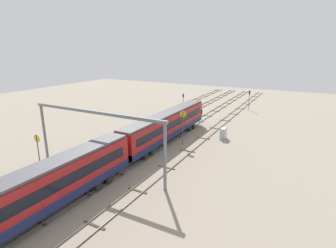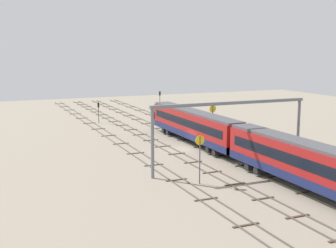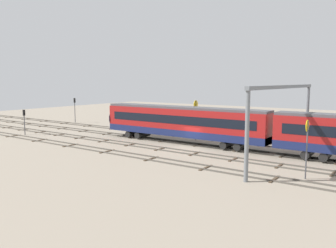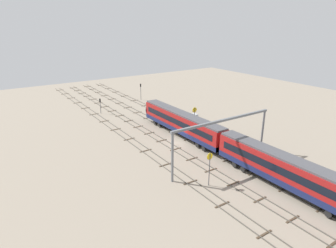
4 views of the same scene
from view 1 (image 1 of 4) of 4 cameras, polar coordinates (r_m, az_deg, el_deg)
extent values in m
plane|color=gray|center=(43.87, -4.65, -4.14)|extent=(142.80, 142.80, 0.00)
cube|color=#59544C|center=(40.27, 5.18, -5.91)|extent=(126.80, 0.07, 0.16)
cube|color=#59544C|center=(40.80, 3.32, -5.57)|extent=(126.80, 0.07, 0.16)
cube|color=#473828|center=(25.76, -15.59, -20.32)|extent=(0.24, 2.40, 0.08)
cube|color=#473828|center=(30.02, -6.57, -14.13)|extent=(0.24, 2.40, 0.08)
cube|color=#473828|center=(35.04, -0.29, -9.38)|extent=(0.24, 2.40, 0.08)
cube|color=#473828|center=(40.54, 4.25, -5.79)|extent=(0.24, 2.40, 0.08)
cube|color=#473828|center=(46.35, 7.63, -3.06)|extent=(0.24, 2.40, 0.08)
cube|color=#473828|center=(52.37, 10.24, -0.94)|extent=(0.24, 2.40, 0.08)
cube|color=#473828|center=(58.53, 12.30, 0.74)|extent=(0.24, 2.40, 0.08)
cube|color=#473828|center=(64.79, 13.97, 2.10)|extent=(0.24, 2.40, 0.08)
cube|color=#473828|center=(71.12, 15.34, 3.22)|extent=(0.24, 2.40, 0.08)
cube|color=#473828|center=(77.52, 16.49, 4.15)|extent=(0.24, 2.40, 0.08)
cube|color=#473828|center=(83.95, 17.47, 4.94)|extent=(0.24, 2.40, 0.08)
cube|color=#473828|center=(90.42, 18.31, 5.61)|extent=(0.24, 2.40, 0.08)
cube|color=#473828|center=(96.92, 19.03, 6.20)|extent=(0.24, 2.40, 0.08)
cube|color=#59544C|center=(42.29, -1.00, -4.75)|extent=(126.80, 0.07, 0.16)
cube|color=#59544C|center=(42.97, -2.68, -4.43)|extent=(126.80, 0.07, 0.16)
cube|color=#473828|center=(27.99, -26.39, -18.31)|extent=(0.24, 2.40, 0.08)
cube|color=#473828|center=(30.84, -17.91, -13.99)|extent=(0.24, 2.40, 0.08)
cube|color=#473828|center=(34.34, -11.25, -10.27)|extent=(0.24, 2.40, 0.08)
cube|color=#473828|center=(38.32, -6.01, -7.17)|extent=(0.24, 2.40, 0.08)
cube|color=#473828|center=(42.64, -1.85, -4.64)|extent=(0.24, 2.40, 0.08)
cube|color=#473828|center=(47.21, 1.51, -2.56)|extent=(0.24, 2.40, 0.08)
cube|color=#473828|center=(51.96, 4.25, -0.86)|extent=(0.24, 2.40, 0.08)
cube|color=#473828|center=(56.85, 6.52, 0.56)|extent=(0.24, 2.40, 0.08)
cube|color=#473828|center=(61.85, 8.44, 1.76)|extent=(0.24, 2.40, 0.08)
cube|color=#473828|center=(66.93, 10.06, 2.77)|extent=(0.24, 2.40, 0.08)
cube|color=#473828|center=(72.07, 11.46, 3.63)|extent=(0.24, 2.40, 0.08)
cube|color=#473828|center=(77.26, 12.67, 4.38)|extent=(0.24, 2.40, 0.08)
cube|color=#473828|center=(82.49, 13.73, 5.04)|extent=(0.24, 2.40, 0.08)
cube|color=#473828|center=(87.76, 14.67, 5.61)|extent=(0.24, 2.40, 0.08)
cube|color=#473828|center=(93.06, 15.50, 6.11)|extent=(0.24, 2.40, 0.08)
cube|color=#473828|center=(98.38, 16.24, 6.57)|extent=(0.24, 2.40, 0.08)
cube|color=#59544C|center=(44.77, -6.55, -3.66)|extent=(126.80, 0.07, 0.16)
cube|color=#59544C|center=(45.57, -8.04, -3.36)|extent=(126.80, 0.07, 0.16)
cube|color=#473828|center=(31.77, -31.66, -14.81)|extent=(0.24, 2.40, 0.08)
cube|color=#473828|center=(33.99, -24.52, -11.78)|extent=(0.24, 2.40, 0.08)
cube|color=#473828|center=(36.73, -18.48, -9.02)|extent=(0.24, 2.40, 0.08)
cube|color=#473828|center=(39.88, -13.42, -6.59)|extent=(0.24, 2.40, 0.08)
cube|color=#473828|center=(43.35, -9.17, -4.49)|extent=(0.24, 2.40, 0.08)
cube|color=#473828|center=(47.07, -5.58, -2.69)|extent=(0.24, 2.40, 0.08)
cube|color=#473828|center=(50.99, -2.55, -1.16)|extent=(0.24, 2.40, 0.08)
cube|color=#473828|center=(55.05, 0.05, 0.16)|extent=(0.24, 2.40, 0.08)
cube|color=#473828|center=(59.25, 2.28, 1.29)|extent=(0.24, 2.40, 0.08)
cube|color=#473828|center=(63.54, 4.21, 2.27)|extent=(0.24, 2.40, 0.08)
cube|color=#473828|center=(67.90, 5.90, 3.12)|extent=(0.24, 2.40, 0.08)
cube|color=#473828|center=(72.34, 7.39, 3.87)|extent=(0.24, 2.40, 0.08)
cube|color=#473828|center=(76.82, 8.70, 4.52)|extent=(0.24, 2.40, 0.08)
cube|color=#473828|center=(81.36, 9.87, 5.11)|extent=(0.24, 2.40, 0.08)
cube|color=#473828|center=(85.93, 10.92, 5.63)|extent=(0.24, 2.40, 0.08)
cube|color=#473828|center=(90.53, 11.87, 6.09)|extent=(0.24, 2.40, 0.08)
cube|color=#473828|center=(95.16, 12.72, 6.51)|extent=(0.24, 2.40, 0.08)
cube|color=#473828|center=(99.81, 13.50, 6.89)|extent=(0.24, 2.40, 0.08)
cube|color=#59544C|center=(47.64, -11.46, -2.66)|extent=(126.80, 0.07, 0.16)
cube|color=#59544C|center=(48.54, -12.77, -2.39)|extent=(126.80, 0.07, 0.16)
cube|color=#473828|center=(39.64, -24.69, -7.82)|extent=(0.24, 2.40, 0.08)
cube|color=#473828|center=(43.56, -17.77, -4.97)|extent=(0.24, 2.40, 0.08)
cube|color=#473828|center=(48.10, -12.12, -2.57)|extent=(0.24, 2.40, 0.08)
cube|color=#473828|center=(53.09, -7.50, -0.58)|extent=(0.24, 2.40, 0.08)
cube|color=#473828|center=(58.42, -3.70, 1.05)|extent=(0.24, 2.40, 0.08)
cube|color=#473828|center=(64.00, -0.55, 2.41)|extent=(0.24, 2.40, 0.08)
cube|color=#473828|center=(69.77, 2.10, 3.54)|extent=(0.24, 2.40, 0.08)
cube|color=#473828|center=(75.69, 4.34, 4.49)|extent=(0.24, 2.40, 0.08)
cube|color=#473828|center=(81.72, 6.26, 5.30)|extent=(0.24, 2.40, 0.08)
cube|color=#473828|center=(87.85, 7.91, 5.99)|extent=(0.24, 2.40, 0.08)
cube|color=#473828|center=(94.06, 9.36, 6.58)|extent=(0.24, 2.40, 0.08)
cube|color=#473828|center=(100.32, 10.62, 7.10)|extent=(0.24, 2.40, 0.08)
cube|color=maroon|center=(43.90, -0.18, -0.14)|extent=(24.00, 2.90, 3.60)
cube|color=navy|center=(44.30, -0.18, -1.82)|extent=(24.00, 2.94, 0.90)
cube|color=#4C4C51|center=(43.40, -0.19, 2.33)|extent=(24.00, 2.50, 0.30)
cube|color=black|center=(43.13, 1.52, 0.16)|extent=(22.00, 0.04, 1.10)
cube|color=black|center=(44.47, -1.84, 0.64)|extent=(22.00, 0.04, 1.10)
cylinder|color=black|center=(37.74, -6.44, -6.62)|extent=(0.90, 2.70, 0.90)
cylinder|color=black|center=(39.12, -4.94, -5.74)|extent=(0.90, 2.70, 0.90)
cylinder|color=black|center=(50.36, 3.50, -0.71)|extent=(0.90, 2.70, 0.90)
cylinder|color=black|center=(51.94, 4.33, -0.21)|extent=(0.90, 2.70, 0.90)
cube|color=maroon|center=(26.52, -27.42, -13.34)|extent=(24.00, 2.90, 3.60)
cube|color=navy|center=(27.16, -27.05, -15.84)|extent=(24.00, 2.94, 0.90)
cube|color=#4C4C51|center=(25.68, -27.98, -9.51)|extent=(24.00, 2.50, 0.30)
cube|color=black|center=(25.22, -25.60, -13.51)|extent=(22.00, 0.04, 1.10)
cube|color=black|center=(27.45, -29.32, -11.58)|extent=(22.00, 0.04, 1.10)
cylinder|color=black|center=(31.23, -16.51, -12.27)|extent=(0.90, 2.70, 0.90)
cylinder|color=black|center=(32.36, -14.25, -11.05)|extent=(0.90, 2.70, 0.90)
cone|color=navy|center=(55.18, 6.17, 2.93)|extent=(1.60, 3.24, 3.24)
cylinder|color=slate|center=(28.47, -0.65, -7.34)|extent=(0.36, 0.36, 7.56)
cylinder|color=slate|center=(40.94, -25.12, -1.56)|extent=(0.36, 0.36, 7.56)
cube|color=slate|center=(32.80, -15.66, 2.50)|extent=(0.40, 19.96, 0.35)
cylinder|color=#4C4C51|center=(42.29, 3.19, -0.88)|extent=(0.12, 0.12, 5.60)
cylinder|color=yellow|center=(41.72, 3.26, 2.16)|extent=(0.05, 1.09, 1.09)
cube|color=black|center=(41.74, 3.28, 2.17)|extent=(0.02, 0.49, 0.12)
cylinder|color=#4C4C51|center=(36.34, -26.11, -5.90)|extent=(0.12, 0.12, 5.04)
cylinder|color=yellow|center=(35.70, -26.46, -2.78)|extent=(0.05, 1.01, 1.01)
cube|color=black|center=(35.72, -26.42, -2.77)|extent=(0.02, 0.45, 0.12)
cylinder|color=#4C4C51|center=(69.90, 17.03, 4.52)|extent=(0.14, 0.14, 4.02)
cube|color=black|center=(69.48, 17.20, 6.51)|extent=(0.20, 0.32, 0.90)
sphere|color=red|center=(69.56, 17.23, 6.68)|extent=(0.20, 0.20, 0.20)
sphere|color=#262626|center=(69.62, 17.20, 6.36)|extent=(0.20, 0.20, 0.20)
cylinder|color=#4C4C51|center=(68.44, 3.29, 4.54)|extent=(0.14, 0.14, 3.02)
cube|color=black|center=(68.08, 3.31, 6.16)|extent=(0.20, 0.32, 0.90)
sphere|color=yellow|center=(68.14, 3.36, 6.34)|extent=(0.20, 0.20, 0.20)
sphere|color=#262626|center=(68.21, 3.35, 6.01)|extent=(0.20, 0.20, 0.20)
cube|color=#B2B7BC|center=(46.56, 11.83, -2.01)|extent=(1.60, 0.79, 1.88)
cube|color=#333333|center=(47.22, 12.13, -1.41)|extent=(0.02, 0.55, 0.24)
camera|label=2|loc=(52.56, -83.95, 0.19)|focal=47.04mm
camera|label=3|loc=(60.02, -49.91, 3.87)|focal=36.90mm
camera|label=4|loc=(54.71, -73.55, 12.50)|focal=31.44mm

